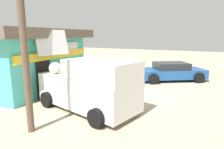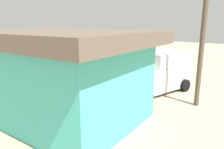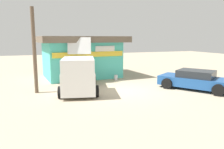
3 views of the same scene
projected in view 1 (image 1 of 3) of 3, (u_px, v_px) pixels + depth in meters
ground_plane at (131, 94)px, 9.70m from camera, size 60.00×60.00×0.00m
storefront_bar at (26, 58)px, 10.62m from camera, size 6.75×5.41×3.17m
delivery_van at (90, 85)px, 7.52m from camera, size 2.79×4.67×3.10m
parked_sedan at (171, 72)px, 12.68m from camera, size 3.75×4.44×1.15m
vendor_standing at (61, 75)px, 9.92m from camera, size 0.37×0.57×1.56m
customer_bending at (47, 80)px, 9.04m from camera, size 0.77×0.73×1.32m
unloaded_banana_pile at (48, 91)px, 9.57m from camera, size 0.79×0.78×0.41m
paint_bucket at (84, 81)px, 11.64m from camera, size 0.26×0.26×0.38m
utility_pole at (25, 54)px, 5.53m from camera, size 0.20×0.20×4.70m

